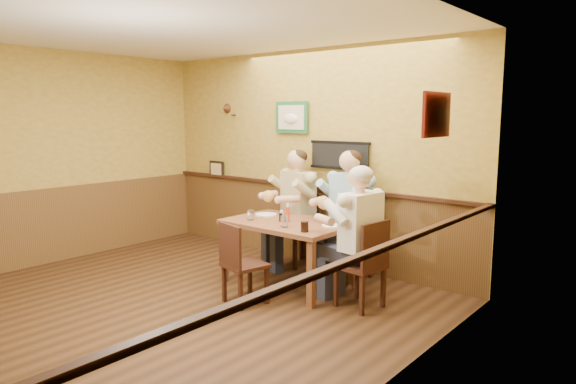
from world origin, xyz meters
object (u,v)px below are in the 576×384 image
(water_glass_mid, at_px, (284,221))
(chair_back_right, at_px, (350,238))
(chair_back_left, at_px, (298,229))
(cola_tumbler, at_px, (305,227))
(hot_sauce_bottle, at_px, (288,213))
(diner_tan_shirt, at_px, (298,214))
(diner_white_elder, at_px, (360,245))
(chair_near_side, at_px, (245,263))
(dining_table, at_px, (287,229))
(salt_shaker, at_px, (282,214))
(chair_right_end, at_px, (360,264))
(pepper_shaker, at_px, (281,217))
(water_glass_left, at_px, (251,215))
(diner_blue_polo, at_px, (350,221))

(water_glass_mid, bearing_deg, chair_back_right, 75.97)
(chair_back_left, distance_m, cola_tumbler, 1.39)
(water_glass_mid, height_order, hot_sauce_bottle, hot_sauce_bottle)
(diner_tan_shirt, distance_m, diner_white_elder, 1.63)
(diner_tan_shirt, bearing_deg, chair_near_side, -57.43)
(dining_table, relative_size, hot_sauce_bottle, 7.24)
(hot_sauce_bottle, height_order, salt_shaker, hot_sauce_bottle)
(chair_back_left, height_order, water_glass_mid, chair_back_left)
(chair_right_end, bearing_deg, chair_back_left, -111.12)
(dining_table, distance_m, diner_tan_shirt, 0.84)
(chair_back_right, height_order, pepper_shaker, chair_back_right)
(cola_tumbler, bearing_deg, chair_near_side, -135.96)
(chair_back_right, height_order, hot_sauce_bottle, chair_back_right)
(chair_back_left, relative_size, salt_shaker, 10.00)
(chair_back_right, distance_m, water_glass_left, 1.23)
(dining_table, distance_m, diner_blue_polo, 0.80)
(water_glass_mid, distance_m, cola_tumbler, 0.32)
(diner_blue_polo, bearing_deg, chair_near_side, -98.29)
(chair_back_left, distance_m, water_glass_left, 0.98)
(salt_shaker, bearing_deg, diner_blue_polo, 47.07)
(chair_back_left, relative_size, diner_white_elder, 0.73)
(chair_back_left, distance_m, diner_blue_polo, 0.85)
(water_glass_mid, bearing_deg, cola_tumbler, -8.43)
(dining_table, distance_m, hot_sauce_bottle, 0.19)
(chair_right_end, bearing_deg, water_glass_left, -76.43)
(diner_white_elder, height_order, salt_shaker, diner_white_elder)
(diner_blue_polo, height_order, hot_sauce_bottle, diner_blue_polo)
(diner_tan_shirt, bearing_deg, chair_right_end, -13.32)
(chair_near_side, bearing_deg, chair_back_left, -59.86)
(diner_blue_polo, xyz_separation_m, pepper_shaker, (-0.46, -0.75, 0.10))
(diner_white_elder, height_order, hot_sauce_bottle, diner_white_elder)
(water_glass_left, distance_m, salt_shaker, 0.37)
(hot_sauce_bottle, bearing_deg, pepper_shaker, -150.62)
(hot_sauce_bottle, xyz_separation_m, salt_shaker, (-0.18, 0.10, -0.05))
(chair_back_left, xyz_separation_m, diner_tan_shirt, (0.00, 0.00, 0.20))
(water_glass_left, bearing_deg, dining_table, 27.83)
(chair_right_end, relative_size, diner_blue_polo, 0.66)
(chair_near_side, relative_size, diner_tan_shirt, 0.63)
(diner_tan_shirt, height_order, water_glass_left, diner_tan_shirt)
(chair_back_right, bearing_deg, diner_white_elder, -44.73)
(chair_back_left, bearing_deg, diner_blue_polo, 13.50)
(dining_table, distance_m, pepper_shaker, 0.16)
(water_glass_left, bearing_deg, diner_blue_polo, 49.20)
(diner_blue_polo, height_order, water_glass_mid, diner_blue_polo)
(chair_right_end, height_order, pepper_shaker, chair_right_end)
(water_glass_left, bearing_deg, diner_white_elder, 6.17)
(chair_back_left, xyz_separation_m, diner_white_elder, (1.43, -0.78, 0.18))
(dining_table, relative_size, chair_right_end, 1.53)
(chair_back_right, relative_size, diner_white_elder, 0.74)
(chair_back_right, height_order, diner_white_elder, diner_white_elder)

